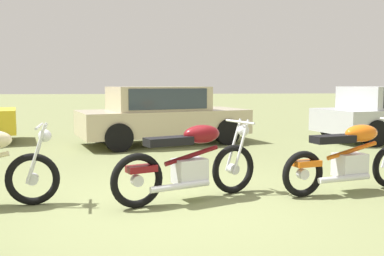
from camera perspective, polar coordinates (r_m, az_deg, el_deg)
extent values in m
plane|color=olive|center=(5.45, -1.53, -9.95)|extent=(120.00, 120.00, 0.00)
torus|color=black|center=(5.60, -20.71, -6.48)|extent=(0.66, 0.17, 0.65)
cylinder|color=silver|center=(5.60, -20.71, -6.48)|extent=(0.15, 0.12, 0.14)
cylinder|color=silver|center=(5.62, -20.11, -3.01)|extent=(0.27, 0.07, 0.73)
cylinder|color=silver|center=(5.45, -20.34, -3.30)|extent=(0.27, 0.07, 0.73)
cylinder|color=silver|center=(5.49, -19.93, 0.23)|extent=(0.11, 0.64, 0.03)
sphere|color=silver|center=(5.50, -19.26, -1.00)|extent=(0.18, 0.18, 0.16)
torus|color=black|center=(5.83, 5.61, -5.53)|extent=(0.65, 0.35, 0.67)
torus|color=black|center=(5.16, -7.43, -7.05)|extent=(0.65, 0.35, 0.67)
cylinder|color=silver|center=(5.83, 5.61, -5.53)|extent=(0.17, 0.15, 0.14)
cylinder|color=silver|center=(5.16, -7.43, -7.05)|extent=(0.17, 0.15, 0.14)
cylinder|color=silver|center=(5.88, 5.62, -2.25)|extent=(0.26, 0.14, 0.72)
cylinder|color=silver|center=(5.73, 6.65, -2.47)|extent=(0.26, 0.14, 0.72)
cube|color=silver|center=(5.46, -0.32, -5.82)|extent=(0.49, 0.43, 0.32)
cylinder|color=maroon|center=(5.44, -0.05, -3.72)|extent=(0.73, 0.36, 0.22)
ellipsoid|color=maroon|center=(5.47, 1.32, -0.83)|extent=(0.58, 0.45, 0.24)
cube|color=black|center=(5.25, -3.19, -1.78)|extent=(0.65, 0.46, 0.10)
cube|color=maroon|center=(5.16, -6.83, -5.47)|extent=(0.40, 0.31, 0.08)
cylinder|color=silver|center=(5.79, 6.48, 0.83)|extent=(0.28, 0.60, 0.03)
sphere|color=silver|center=(5.84, 6.95, -0.32)|extent=(0.21, 0.21, 0.16)
cylinder|color=silver|center=(5.25, -1.58, -7.86)|extent=(0.77, 0.39, 0.08)
torus|color=black|center=(5.81, 14.74, -6.01)|extent=(0.62, 0.24, 0.62)
cylinder|color=silver|center=(5.81, 14.74, -6.01)|extent=(0.16, 0.13, 0.14)
cube|color=silver|center=(6.26, 20.52, -4.68)|extent=(0.46, 0.39, 0.32)
cylinder|color=orange|center=(6.24, 20.80, -2.85)|extent=(0.80, 0.26, 0.23)
ellipsoid|color=orange|center=(6.31, 21.90, -0.65)|extent=(0.57, 0.38, 0.24)
cube|color=black|center=(6.01, 18.48, -1.42)|extent=(0.64, 0.38, 0.10)
cube|color=orange|center=(5.81, 15.26, -4.61)|extent=(0.39, 0.26, 0.08)
cylinder|color=silver|center=(6.02, 19.87, -6.42)|extent=(0.79, 0.28, 0.08)
cube|color=#BCAD8C|center=(10.61, -3.87, 0.84)|extent=(4.47, 2.96, 0.60)
cube|color=#BCAD8C|center=(10.52, -4.66, 3.95)|extent=(2.65, 2.22, 0.60)
cube|color=#2D3842|center=(10.52, -4.66, 4.06)|extent=(2.34, 2.14, 0.48)
cylinder|color=black|center=(11.91, 0.94, 0.30)|extent=(0.68, 0.41, 0.64)
cylinder|color=black|center=(10.45, 4.75, -0.52)|extent=(0.68, 0.41, 0.64)
cylinder|color=black|center=(11.04, -12.00, -0.28)|extent=(0.68, 0.41, 0.64)
cylinder|color=black|center=(9.45, -9.91, -1.27)|extent=(0.68, 0.41, 0.64)
cylinder|color=black|center=(12.24, 18.31, 0.15)|extent=(0.67, 0.37, 0.64)
cylinder|color=black|center=(11.03, 23.44, -0.65)|extent=(0.67, 0.37, 0.64)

